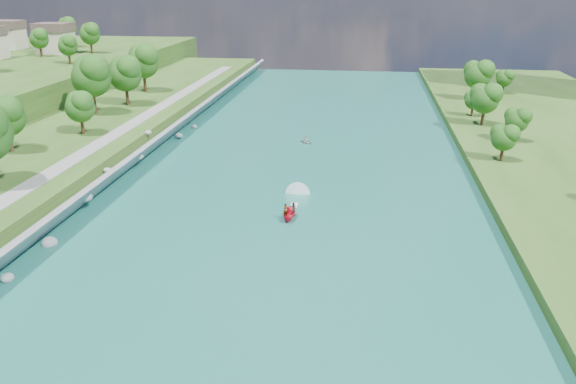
# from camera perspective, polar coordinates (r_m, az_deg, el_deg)

# --- Properties ---
(ground) EXTENTS (260.00, 260.00, 0.00)m
(ground) POSITION_cam_1_polar(r_m,az_deg,el_deg) (60.31, -3.04, -7.70)
(ground) COLOR #2D5119
(ground) RESTS_ON ground
(river_water) EXTENTS (55.00, 240.00, 0.10)m
(river_water) POSITION_cam_1_polar(r_m,az_deg,el_deg) (78.21, -0.32, -0.75)
(river_water) COLOR #1A645B
(river_water) RESTS_ON ground
(ridge_west) EXTENTS (60.00, 120.00, 9.00)m
(ridge_west) POSITION_cam_1_polar(r_m,az_deg,el_deg) (175.60, -24.64, 10.97)
(ridge_west) COLOR #2D5119
(ridge_west) RESTS_ON ground
(riprap_bank) EXTENTS (4.57, 236.00, 4.45)m
(riprap_bank) POSITION_cam_1_polar(r_m,az_deg,el_deg) (84.03, -18.16, 0.98)
(riprap_bank) COLOR slate
(riprap_bank) RESTS_ON ground
(riverside_path) EXTENTS (3.00, 200.00, 0.10)m
(riverside_path) POSITION_cam_1_polar(r_m,az_deg,el_deg) (87.53, -21.91, 2.50)
(riverside_path) COLOR gray
(riverside_path) RESTS_ON berm_west
(ridge_houses) EXTENTS (29.50, 29.50, 8.40)m
(ridge_houses) POSITION_cam_1_polar(r_m,az_deg,el_deg) (182.11, -25.92, 13.89)
(ridge_houses) COLOR beige
(ridge_houses) RESTS_ON ridge_west
(trees_east) EXTENTS (16.99, 142.49, 11.29)m
(trees_east) POSITION_cam_1_polar(r_m,az_deg,el_deg) (103.96, 23.05, 6.41)
(trees_east) COLOR #264813
(trees_east) RESTS_ON berm_east
(trees_ridge) EXTENTS (24.89, 57.05, 10.72)m
(trees_ridge) POSITION_cam_1_polar(r_m,az_deg,el_deg) (169.77, -22.92, 14.20)
(trees_ridge) COLOR #264813
(trees_ridge) RESTS_ON ridge_west
(motorboat) EXTENTS (3.60, 18.63, 2.20)m
(motorboat) POSITION_cam_1_polar(r_m,az_deg,el_deg) (73.36, 0.37, -1.70)
(motorboat) COLOR red
(motorboat) RESTS_ON river_water
(raft) EXTENTS (3.21, 3.04, 1.49)m
(raft) POSITION_cam_1_polar(r_m,az_deg,el_deg) (105.44, 1.88, 5.17)
(raft) COLOR gray
(raft) RESTS_ON river_water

